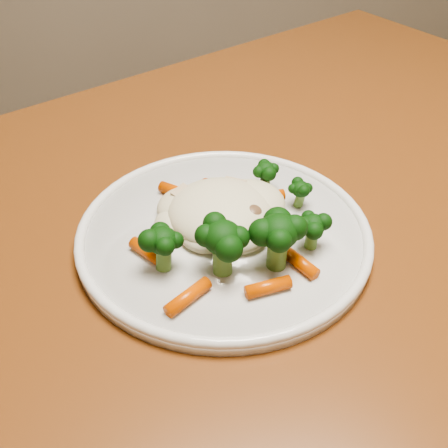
% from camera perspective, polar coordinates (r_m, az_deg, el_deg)
% --- Properties ---
extents(dining_table, '(1.30, 1.11, 0.75)m').
position_cam_1_polar(dining_table, '(0.68, 4.26, -5.13)').
color(dining_table, brown).
rests_on(dining_table, ground).
extents(plate, '(0.28, 0.28, 0.01)m').
position_cam_1_polar(plate, '(0.55, 0.00, -1.16)').
color(plate, white).
rests_on(plate, dining_table).
extents(meal, '(0.19, 0.19, 0.05)m').
position_cam_1_polar(meal, '(0.52, 0.72, 0.66)').
color(meal, beige).
rests_on(meal, plate).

